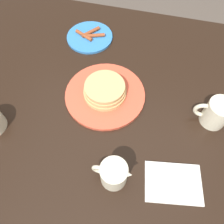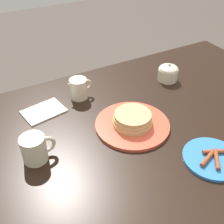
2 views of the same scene
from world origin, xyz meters
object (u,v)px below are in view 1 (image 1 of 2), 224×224
object	(u,v)px
pancake_plate	(105,92)
creamer_pitcher	(114,174)
napkin	(173,183)
coffee_mug	(216,113)
side_plate_bacon	(90,37)

from	to	relation	value
pancake_plate	creamer_pitcher	world-z (taller)	creamer_pitcher
creamer_pitcher	napkin	distance (m)	0.17
coffee_mug	side_plate_bacon	bearing A→B (deg)	-28.94
pancake_plate	side_plate_bacon	distance (m)	0.30
side_plate_bacon	napkin	world-z (taller)	side_plate_bacon
side_plate_bacon	coffee_mug	xyz separation A→B (m)	(-0.49, 0.27, 0.04)
coffee_mug	creamer_pitcher	distance (m)	0.36
pancake_plate	napkin	bearing A→B (deg)	137.48
pancake_plate	creamer_pitcher	bearing A→B (deg)	110.16
pancake_plate	creamer_pitcher	distance (m)	0.28
side_plate_bacon	creamer_pitcher	bearing A→B (deg)	113.92
creamer_pitcher	napkin	xyz separation A→B (m)	(-0.16, -0.03, -0.04)
coffee_mug	napkin	size ratio (longest dim) A/B	0.64
coffee_mug	creamer_pitcher	size ratio (longest dim) A/B	0.99
napkin	side_plate_bacon	bearing A→B (deg)	-51.65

